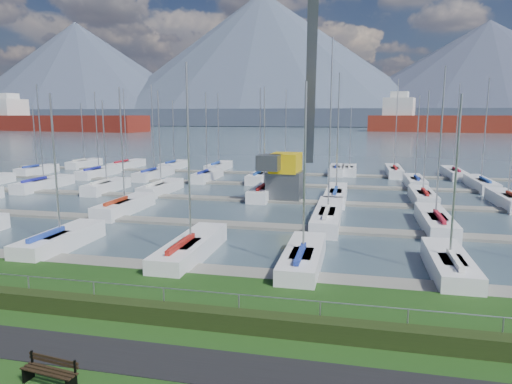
# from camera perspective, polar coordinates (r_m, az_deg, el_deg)

# --- Properties ---
(path) EXTENTS (160.00, 2.00, 0.04)m
(path) POSITION_cam_1_polar(r_m,az_deg,el_deg) (15.92, -12.47, -19.81)
(path) COLOR black
(path) RESTS_ON grass
(water) EXTENTS (800.00, 540.00, 0.20)m
(water) POSITION_cam_1_polar(r_m,az_deg,el_deg) (275.69, 11.29, 7.74)
(water) COLOR #415460
(hedge) EXTENTS (80.00, 0.70, 0.70)m
(hedge) POSITION_cam_1_polar(r_m,az_deg,el_deg) (17.89, -8.90, -15.02)
(hedge) COLOR black
(hedge) RESTS_ON grass
(fence) EXTENTS (80.00, 0.04, 0.04)m
(fence) POSITION_cam_1_polar(r_m,az_deg,el_deg) (17.90, -8.50, -12.04)
(fence) COLOR #999CA1
(fence) RESTS_ON grass
(foothill) EXTENTS (900.00, 80.00, 12.00)m
(foothill) POSITION_cam_1_polar(r_m,az_deg,el_deg) (345.56, 11.60, 9.13)
(foothill) COLOR #3A4356
(foothill) RESTS_ON water
(mountains) EXTENTS (1190.00, 360.00, 115.00)m
(mountains) POSITION_cam_1_polar(r_m,az_deg,el_deg) (421.93, 13.01, 14.67)
(mountains) COLOR #455865
(mountains) RESTS_ON water
(docks) EXTENTS (90.00, 41.60, 0.25)m
(docks) POSITION_cam_1_polar(r_m,az_deg,el_deg) (42.70, 4.06, -1.19)
(docks) COLOR gray
(docks) RESTS_ON water
(bench_left) EXTENTS (1.84, 0.66, 0.85)m
(bench_left) POSITION_cam_1_polar(r_m,az_deg,el_deg) (15.44, -24.34, -19.74)
(bench_left) COLOR black
(bench_left) RESTS_ON grass
(crane) EXTENTS (5.21, 13.29, 22.35)m
(crane) POSITION_cam_1_polar(r_m,az_deg,el_deg) (44.31, 4.58, 6.42)
(crane) COLOR #5A5D62
(crane) RESTS_ON water
(cargo_ship_west) EXTENTS (98.78, 33.29, 21.50)m
(cargo_ship_west) POSITION_cam_1_polar(r_m,az_deg,el_deg) (256.79, -24.10, 7.85)
(cargo_ship_west) COLOR maroon
(cargo_ship_west) RESTS_ON water
(cargo_ship_mid) EXTENTS (91.35, 35.09, 21.50)m
(cargo_ship_mid) POSITION_cam_1_polar(r_m,az_deg,el_deg) (237.51, 23.89, 7.81)
(cargo_ship_mid) COLOR maroon
(cargo_ship_mid) RESTS_ON water
(sailboat_fleet) EXTENTS (74.86, 50.09, 13.80)m
(sailboat_fleet) POSITION_cam_1_polar(r_m,az_deg,el_deg) (44.94, 0.41, 6.50)
(sailboat_fleet) COLOR beige
(sailboat_fleet) RESTS_ON water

